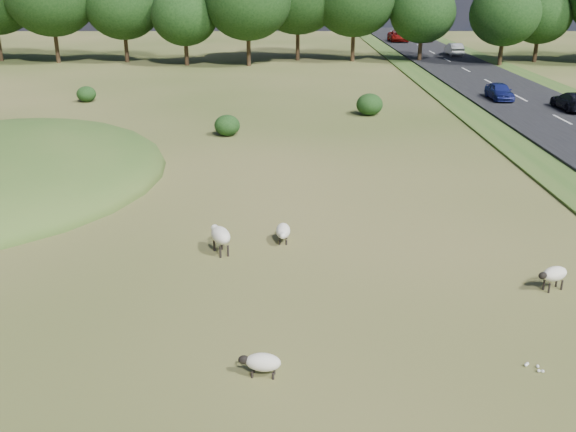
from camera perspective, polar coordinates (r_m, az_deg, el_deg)
The scene contains 13 objects.
ground at distance 38.49m, azimuth -3.06°, elevation 6.95°, with size 160.00×160.00×0.00m, color #304A17.
road at distance 51.46m, azimuth 20.67°, elevation 9.28°, with size 8.00×150.00×0.25m, color black.
treeline at distance 72.91m, azimuth -2.65°, elevation 18.56°, with size 96.28×14.66×11.70m.
shrubs at distance 44.35m, azimuth -2.70°, elevation 9.67°, with size 22.67×12.70×1.50m.
sheep_0 at distance 21.10m, azimuth 22.55°, elevation -4.79°, with size 1.10×0.78×0.77m.
sheep_1 at distance 15.66m, azimuth -2.34°, elevation -12.86°, with size 1.07×0.56×0.60m.
sheep_2 at distance 22.99m, azimuth -0.44°, elevation -1.37°, with size 0.52×1.17×0.68m.
sheep_4 at distance 22.12m, azimuth -6.05°, elevation -1.71°, with size 0.99×1.38×0.96m.
car_0 at distance 97.16m, azimuth 9.78°, elevation 15.49°, with size 2.52×5.47×1.52m, color maroon.
car_1 at distance 51.93m, azimuth 18.29°, elevation 10.50°, with size 1.49×3.69×1.26m, color navy.
car_2 at distance 49.57m, azimuth 23.93°, elevation 9.33°, with size 1.73×4.26×1.24m, color black.
car_3 at distance 81.12m, azimuth 14.54°, elevation 14.18°, with size 1.49×4.27×1.41m, color silver.
car_5 at distance 98.10m, azimuth 12.02°, elevation 15.36°, with size 1.98×4.88×1.42m, color maroon.
Camera 1 is at (1.94, -17.37, 8.98)m, focal length 40.00 mm.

